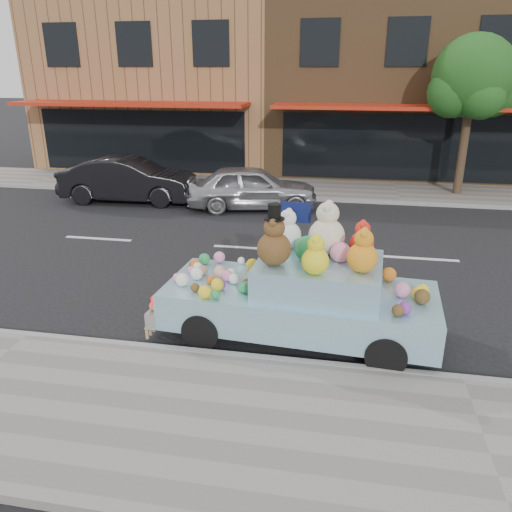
% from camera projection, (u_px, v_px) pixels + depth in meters
% --- Properties ---
extents(ground, '(120.00, 120.00, 0.00)m').
position_uv_depth(ground, '(419.00, 259.00, 11.57)').
color(ground, black).
rests_on(ground, ground).
extents(near_sidewalk, '(60.00, 3.00, 0.12)m').
position_uv_depth(near_sidewalk, '(489.00, 458.00, 5.57)').
color(near_sidewalk, gray).
rests_on(near_sidewalk, ground).
extents(far_sidewalk, '(60.00, 3.00, 0.12)m').
position_uv_depth(far_sidewalk, '(397.00, 192.00, 17.53)').
color(far_sidewalk, gray).
rests_on(far_sidewalk, ground).
extents(near_kerb, '(60.00, 0.12, 0.13)m').
position_uv_depth(near_kerb, '(462.00, 380.00, 6.95)').
color(near_kerb, gray).
rests_on(near_kerb, ground).
extents(far_kerb, '(60.00, 0.12, 0.13)m').
position_uv_depth(far_kerb, '(400.00, 203.00, 16.15)').
color(far_kerb, gray).
rests_on(far_kerb, ground).
extents(storefront_left, '(10.00, 9.80, 7.30)m').
position_uv_depth(storefront_left, '(172.00, 80.00, 23.00)').
color(storefront_left, '#93613D').
rests_on(storefront_left, ground).
extents(storefront_mid, '(10.00, 9.80, 7.30)m').
position_uv_depth(storefront_mid, '(395.00, 81.00, 21.31)').
color(storefront_mid, brown).
rests_on(storefront_mid, ground).
extents(street_tree, '(3.00, 2.70, 5.22)m').
position_uv_depth(street_tree, '(473.00, 83.00, 15.96)').
color(street_tree, '#38281C').
rests_on(street_tree, ground).
extents(car_silver, '(4.25, 2.42, 1.36)m').
position_uv_depth(car_silver, '(252.00, 187.00, 15.48)').
color(car_silver, '#A6A7AB').
rests_on(car_silver, ground).
extents(car_dark, '(4.48, 1.74, 1.45)m').
position_uv_depth(car_dark, '(129.00, 180.00, 16.32)').
color(car_dark, black).
rests_on(car_dark, ground).
extents(art_car, '(4.59, 2.05, 2.30)m').
position_uv_depth(art_car, '(302.00, 291.00, 7.97)').
color(art_car, black).
rests_on(art_car, ground).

